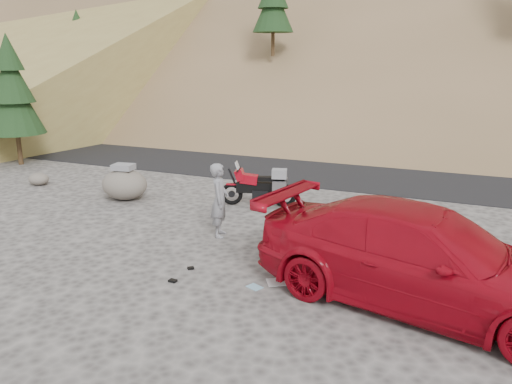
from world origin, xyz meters
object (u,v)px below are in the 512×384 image
at_px(boulder, 124,184).
at_px(man, 220,235).
at_px(motorcycle, 262,187).
at_px(red_car, 418,303).

bearing_deg(boulder, man, -22.56).
bearing_deg(motorcycle, boulder, 177.13).
relative_size(man, red_car, 0.30).
bearing_deg(boulder, red_car, -20.98).
xyz_separation_m(man, red_car, (4.72, -1.68, 0.00)).
distance_m(man, boulder, 4.46).
height_order(motorcycle, man, motorcycle).
height_order(motorcycle, red_car, motorcycle).
height_order(motorcycle, boulder, motorcycle).
distance_m(motorcycle, boulder, 4.15).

